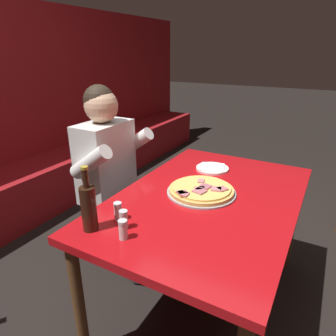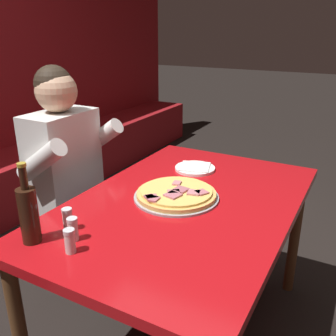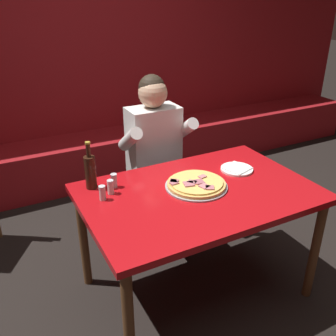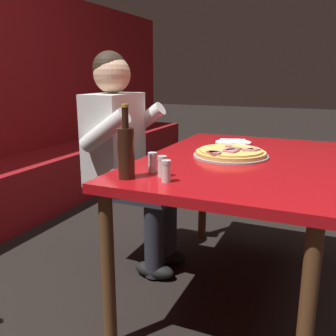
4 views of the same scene
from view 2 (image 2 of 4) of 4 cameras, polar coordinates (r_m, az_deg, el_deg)
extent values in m
plane|color=black|center=(2.06, 2.23, -24.03)|extent=(24.00, 24.00, 0.00)
cylinder|color=brown|center=(2.24, 18.74, -9.83)|extent=(0.06, 0.06, 0.70)
cylinder|color=brown|center=(1.65, -21.61, -22.64)|extent=(0.06, 0.06, 0.70)
cylinder|color=brown|center=(2.45, 0.75, -5.87)|extent=(0.06, 0.06, 0.70)
cube|color=#B20F14|center=(1.63, 2.58, -5.68)|extent=(1.36, 0.89, 0.04)
cylinder|color=#9E9EA3|center=(1.65, 1.28, -4.42)|extent=(0.37, 0.37, 0.01)
cylinder|color=#DBA856|center=(1.64, 1.28, -3.97)|extent=(0.35, 0.35, 0.02)
cylinder|color=#E5BC5B|center=(1.63, 1.28, -3.53)|extent=(0.31, 0.31, 0.01)
cube|color=#A85B66|center=(1.63, 1.96, -3.31)|extent=(0.06, 0.06, 0.01)
cube|color=#B76670|center=(1.57, 0.74, -4.15)|extent=(0.07, 0.07, 0.01)
cube|color=#C6757A|center=(1.60, 0.86, -3.66)|extent=(0.06, 0.06, 0.01)
cube|color=#B76670|center=(1.56, -2.50, -4.41)|extent=(0.06, 0.06, 0.01)
cube|color=#C6757A|center=(1.69, 1.35, -2.32)|extent=(0.05, 0.04, 0.01)
cube|color=#A85B66|center=(1.56, -2.84, -4.41)|extent=(0.05, 0.05, 0.01)
cube|color=#B76670|center=(1.61, 5.15, -3.71)|extent=(0.06, 0.07, 0.01)
cube|color=#B76670|center=(1.54, -2.13, -4.73)|extent=(0.05, 0.04, 0.01)
cube|color=#C6757A|center=(1.60, 3.93, -3.75)|extent=(0.06, 0.06, 0.01)
cylinder|color=white|center=(1.97, 4.13, -0.05)|extent=(0.21, 0.21, 0.01)
cube|color=white|center=(1.96, 4.14, 0.22)|extent=(0.19, 0.19, 0.01)
cylinder|color=black|center=(1.37, -20.42, -6.84)|extent=(0.07, 0.07, 0.20)
cylinder|color=black|center=(1.32, -21.18, -1.42)|extent=(0.03, 0.03, 0.08)
cylinder|color=#B29933|center=(1.30, -21.44, 0.46)|extent=(0.03, 0.03, 0.01)
cylinder|color=silver|center=(1.37, -14.28, -9.26)|extent=(0.04, 0.04, 0.07)
cylinder|color=#28231E|center=(1.37, -14.22, -9.79)|extent=(0.03, 0.03, 0.04)
cylinder|color=silver|center=(1.35, -14.44, -7.68)|extent=(0.04, 0.04, 0.01)
cylinder|color=silver|center=(1.44, -15.02, -7.80)|extent=(0.04, 0.04, 0.07)
cylinder|color=#516B33|center=(1.44, -14.97, -8.30)|extent=(0.03, 0.03, 0.04)
cylinder|color=silver|center=(1.42, -15.18, -6.27)|extent=(0.04, 0.04, 0.01)
cylinder|color=silver|center=(1.30, -14.70, -10.97)|extent=(0.04, 0.04, 0.07)
cylinder|color=silver|center=(1.31, -14.64, -11.51)|extent=(0.03, 0.03, 0.04)
cylinder|color=silver|center=(1.28, -14.88, -9.33)|extent=(0.04, 0.04, 0.01)
ellipsoid|color=black|center=(2.19, -9.57, -19.36)|extent=(0.11, 0.24, 0.09)
ellipsoid|color=black|center=(2.32, -6.42, -16.68)|extent=(0.11, 0.24, 0.09)
cylinder|color=#282833|center=(2.08, -9.88, -15.46)|extent=(0.11, 0.11, 0.43)
cylinder|color=#282833|center=(2.21, -6.61, -12.87)|extent=(0.11, 0.11, 0.43)
cube|color=#282833|center=(2.05, -10.85, -6.84)|extent=(0.34, 0.40, 0.12)
cube|color=silver|center=(2.07, -15.65, 1.16)|extent=(0.38, 0.22, 0.52)
cylinder|color=silver|center=(1.85, -18.75, 1.06)|extent=(0.09, 0.30, 0.25)
cylinder|color=silver|center=(2.15, -10.29, 4.57)|extent=(0.09, 0.30, 0.25)
sphere|color=#D6A884|center=(1.99, -16.68, 11.12)|extent=(0.21, 0.21, 0.21)
sphere|color=#2D2319|center=(1.99, -17.09, 12.12)|extent=(0.19, 0.19, 0.19)
camera|label=1|loc=(0.14, -81.01, 11.72)|focal=32.00mm
camera|label=3|loc=(1.08, 109.54, 13.35)|focal=40.00mm
camera|label=4|loc=(0.62, -111.77, -39.64)|focal=40.00mm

